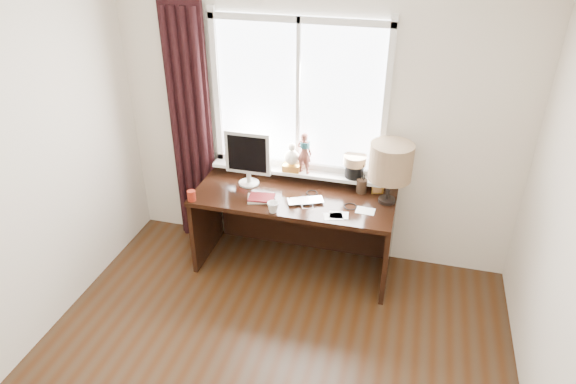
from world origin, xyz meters
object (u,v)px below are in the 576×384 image
(monitor, at_px, (248,155))
(desk, at_px, (296,214))
(red_cup, at_px, (192,196))
(table_lamp, at_px, (391,162))
(mug, at_px, (273,207))
(laptop, at_px, (306,201))

(monitor, bearing_deg, desk, 0.21)
(red_cup, relative_size, desk, 0.05)
(desk, height_order, monitor, monitor)
(table_lamp, bearing_deg, red_cup, -165.89)
(desk, bearing_deg, table_lamp, -0.06)
(red_cup, distance_m, table_lamp, 1.65)
(mug, bearing_deg, laptop, 44.38)
(red_cup, relative_size, monitor, 0.18)
(red_cup, distance_m, monitor, 0.59)
(desk, distance_m, table_lamp, 0.98)
(desk, bearing_deg, mug, -103.51)
(mug, bearing_deg, red_cup, 179.90)
(desk, xyz_separation_m, table_lamp, (0.77, -0.00, 0.61))
(mug, height_order, red_cup, mug)
(laptop, height_order, monitor, monitor)
(mug, height_order, desk, mug)
(mug, distance_m, red_cup, 0.70)
(mug, relative_size, monitor, 0.19)
(laptop, relative_size, monitor, 0.61)
(red_cup, bearing_deg, laptop, 12.99)
(laptop, distance_m, mug, 0.31)
(monitor, bearing_deg, red_cup, -133.05)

